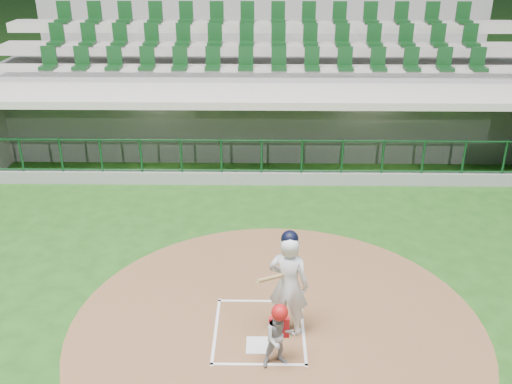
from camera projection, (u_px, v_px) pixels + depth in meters
ground at (260, 320)px, 10.06m from camera, size 120.00×120.00×0.00m
dirt_circle at (277, 327)px, 9.87m from camera, size 7.20×7.20×0.01m
home_plate at (259, 345)px, 9.41m from camera, size 0.43×0.43×0.02m
batter_box_chalk at (259, 330)px, 9.78m from camera, size 1.55×1.80×0.01m
dugout_structure at (271, 129)px, 16.76m from camera, size 16.40×3.70×3.00m
seating_deck at (262, 87)px, 19.38m from camera, size 17.00×6.72×5.15m
batter at (288, 283)px, 9.38m from camera, size 0.93×0.95×1.94m
catcher at (279, 335)px, 8.79m from camera, size 0.59×0.51×1.12m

